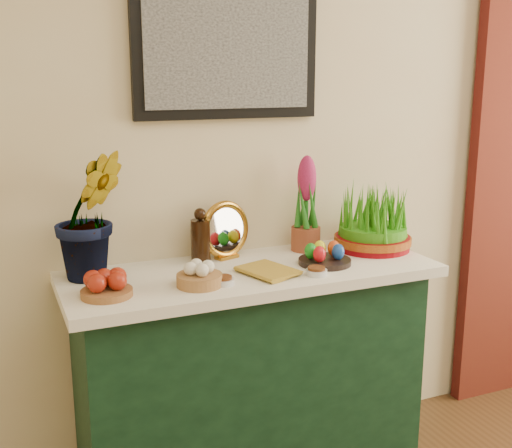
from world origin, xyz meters
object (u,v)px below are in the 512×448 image
at_px(hyacinth_green, 89,194).
at_px(mirror, 225,230).
at_px(wheatgrass_sabzeh, 373,222).
at_px(sideboard, 251,381).
at_px(book, 252,275).

relative_size(hyacinth_green, mirror, 2.61).
distance_m(mirror, wheatgrass_sabzeh, 0.62).
bearing_deg(wheatgrass_sabzeh, mirror, 168.90).
height_order(hyacinth_green, mirror, hyacinth_green).
bearing_deg(sideboard, mirror, 102.73).
xyz_separation_m(mirror, book, (-0.01, -0.29, -0.10)).
bearing_deg(sideboard, wheatgrass_sabzeh, 4.90).
relative_size(mirror, wheatgrass_sabzeh, 0.73).
distance_m(hyacinth_green, mirror, 0.56).
height_order(hyacinth_green, wheatgrass_sabzeh, hyacinth_green).
xyz_separation_m(book, wheatgrass_sabzeh, (0.61, 0.17, 0.10)).
relative_size(hyacinth_green, book, 2.93).
height_order(mirror, book, mirror).
distance_m(sideboard, hyacinth_green, 0.96).
relative_size(sideboard, book, 6.28).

